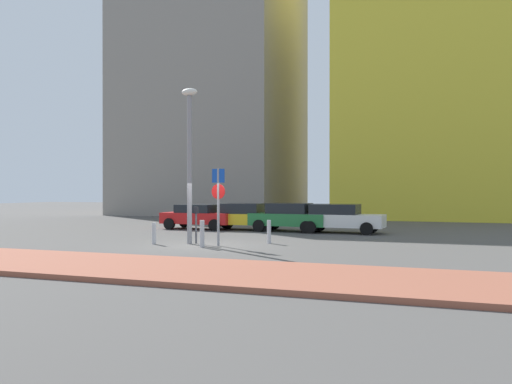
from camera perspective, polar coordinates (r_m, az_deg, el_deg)
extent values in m
plane|color=#4C4947|center=(20.44, -5.89, -6.01)|extent=(120.00, 120.00, 0.00)
cube|color=#93513D|center=(15.01, -16.20, -8.01)|extent=(40.00, 4.00, 0.14)
cube|color=red|center=(29.00, -6.46, -2.93)|extent=(4.18, 1.87, 0.62)
cube|color=black|center=(29.03, -6.68, -1.86)|extent=(2.15, 1.67, 0.46)
cylinder|color=black|center=(29.20, -3.21, -3.51)|extent=(0.65, 0.24, 0.64)
cylinder|color=black|center=(27.61, -4.69, -3.73)|extent=(0.65, 0.24, 0.64)
cylinder|color=black|center=(30.45, -8.06, -3.36)|extent=(0.65, 0.24, 0.64)
cylinder|color=black|center=(28.93, -9.73, -3.55)|extent=(0.65, 0.24, 0.64)
cube|color=gold|center=(28.26, -1.27, -3.03)|extent=(4.39, 2.02, 0.60)
cube|color=black|center=(28.27, -1.51, -1.86)|extent=(2.17, 1.78, 0.55)
cylinder|color=black|center=(28.75, 2.08, -3.57)|extent=(0.65, 0.25, 0.64)
cylinder|color=black|center=(26.98, 1.10, -3.82)|extent=(0.65, 0.25, 0.64)
cylinder|color=black|center=(29.62, -3.43, -3.46)|extent=(0.65, 0.25, 0.64)
cylinder|color=black|center=(27.91, -4.73, -3.69)|extent=(0.65, 0.25, 0.64)
cube|color=#237238|center=(27.22, 3.79, -3.10)|extent=(4.31, 2.02, 0.65)
cube|color=black|center=(27.20, 3.78, -1.84)|extent=(2.32, 1.72, 0.55)
cylinder|color=black|center=(27.60, 7.17, -3.73)|extent=(0.66, 0.27, 0.64)
cylinder|color=black|center=(25.99, 6.11, -3.97)|extent=(0.66, 0.27, 0.64)
cylinder|color=black|center=(28.54, 1.67, -3.60)|extent=(0.66, 0.27, 0.64)
cylinder|color=black|center=(26.98, 0.33, -3.82)|extent=(0.66, 0.27, 0.64)
cube|color=white|center=(26.56, 9.40, -3.18)|extent=(4.60, 1.98, 0.65)
cube|color=black|center=(26.58, 8.91, -1.92)|extent=(2.50, 1.73, 0.52)
cylinder|color=black|center=(27.13, 12.98, -3.80)|extent=(0.65, 0.26, 0.64)
cylinder|color=black|center=(25.43, 12.34, -4.07)|extent=(0.65, 0.26, 0.64)
cylinder|color=black|center=(27.79, 6.71, -3.70)|extent=(0.65, 0.26, 0.64)
cylinder|color=black|center=(26.13, 5.68, -3.95)|extent=(0.65, 0.26, 0.64)
cylinder|color=gray|center=(20.12, -4.26, -1.70)|extent=(0.10, 0.10, 3.09)
cube|color=#1447B7|center=(20.12, -4.27, 1.84)|extent=(0.55, 0.11, 0.55)
cylinder|color=red|center=(20.11, -4.26, 0.05)|extent=(0.60, 0.10, 0.60)
cylinder|color=#4C4C51|center=(21.19, -6.76, -4.10)|extent=(0.08, 0.08, 1.24)
cube|color=black|center=(21.15, -6.76, -2.04)|extent=(0.18, 0.14, 0.28)
cylinder|color=gray|center=(21.04, -7.49, 2.50)|extent=(0.20, 0.20, 6.11)
ellipsoid|color=silver|center=(21.41, -7.50, 11.10)|extent=(0.70, 0.36, 0.30)
cylinder|color=#B7B7BC|center=(21.09, 1.47, -4.49)|extent=(0.17, 0.17, 0.97)
cylinder|color=#B7B7BC|center=(21.19, -11.40, -4.60)|extent=(0.17, 0.17, 0.88)
cylinder|color=#B7B7BC|center=(19.71, -6.09, -4.71)|extent=(0.18, 0.18, 1.05)
cube|color=gold|center=(46.02, 18.96, 16.27)|extent=(14.07, 13.54, 29.92)
cube|color=gray|center=(50.09, -4.69, 10.98)|extent=(14.97, 14.75, 23.17)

